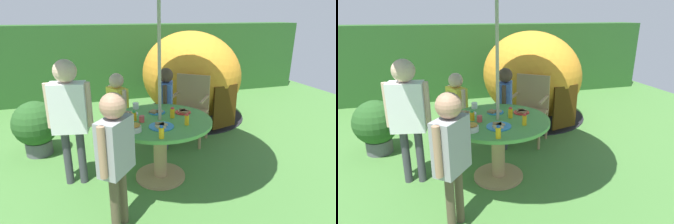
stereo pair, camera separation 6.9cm
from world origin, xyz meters
TOP-DOWN VIEW (x-y plane):
  - ground_plane at (0.00, 0.00)m, footprint 10.00×10.00m
  - hedge_backdrop at (0.00, 3.68)m, footprint 9.00×0.70m
  - garden_table at (0.00, 0.00)m, footprint 1.15×1.15m
  - wooden_chair at (0.73, 0.92)m, footprint 0.67×0.66m
  - dome_tent at (1.12, 1.94)m, footprint 2.43×2.43m
  - potted_plant at (-1.43, 1.07)m, footprint 0.60×0.60m
  - child_in_blue_shirt at (0.29, 0.74)m, footprint 0.26×0.37m
  - child_in_yellow_shirt at (-0.36, 0.78)m, footprint 0.27×0.35m
  - child_in_white_shirt at (-0.94, 0.17)m, footprint 0.47×0.26m
  - child_in_grey_shirt at (-0.57, -0.70)m, footprint 0.35×0.37m
  - snack_bowl at (-0.33, -0.25)m, footprint 0.14×0.14m
  - plate_center_back at (-0.29, 0.26)m, footprint 0.19×0.19m
  - plate_front_edge at (0.02, 0.22)m, footprint 0.20×0.19m
  - plate_near_left at (-0.05, -0.22)m, footprint 0.26×0.26m
  - plate_back_edge at (0.32, 0.14)m, footprint 0.19×0.19m
  - juice_bottle_near_right at (-0.12, -0.49)m, footprint 0.05×0.05m
  - juice_bottle_far_left at (-0.36, -0.10)m, footprint 0.05×0.05m
  - juice_bottle_far_right at (-0.28, 0.05)m, footprint 0.05×0.05m
  - juice_bottle_center_front at (0.15, 0.01)m, footprint 0.05×0.05m
  - juice_bottle_mid_left at (0.23, -0.24)m, footprint 0.05×0.05m
  - juice_bottle_mid_right at (-0.46, 0.06)m, footprint 0.05×0.05m
  - cup_near at (-0.21, -0.02)m, footprint 0.06×0.06m
  - cup_far at (-0.18, 0.45)m, footprint 0.07×0.07m

SIDE VIEW (x-z plane):
  - ground_plane at x=0.00m, z-range -0.02..0.00m
  - potted_plant at x=-1.43m, z-range 0.04..0.79m
  - garden_table at x=0.00m, z-range 0.17..0.90m
  - wooden_chair at x=0.73m, z-range 0.07..1.05m
  - child_in_yellow_shirt at x=-0.36m, z-range 0.15..1.27m
  - child_in_blue_shirt at x=0.29m, z-range 0.16..1.31m
  - plate_center_back at x=-0.29m, z-range 0.72..0.75m
  - plate_near_left at x=-0.05m, z-range 0.72..0.75m
  - plate_front_edge at x=0.02m, z-range 0.72..0.75m
  - plate_back_edge at x=0.32m, z-range 0.72..0.76m
  - cup_near at x=-0.21m, z-range 0.73..0.79m
  - cup_far at x=-0.18m, z-range 0.73..0.80m
  - snack_bowl at x=-0.33m, z-range 0.72..0.81m
  - dome_tent at x=1.12m, z-range -0.01..1.54m
  - juice_bottle_far_right at x=-0.28m, z-range 0.72..0.83m
  - juice_bottle_far_left at x=-0.36m, z-range 0.72..0.83m
  - juice_bottle_center_front at x=0.15m, z-range 0.72..0.84m
  - juice_bottle_mid_right at x=-0.46m, z-range 0.72..0.84m
  - juice_bottle_mid_left at x=0.23m, z-range 0.72..0.84m
  - juice_bottle_near_right at x=-0.12m, z-range 0.72..0.85m
  - child_in_grey_shirt at x=-0.57m, z-range 0.17..1.43m
  - hedge_backdrop at x=0.00m, z-range 0.00..1.61m
  - child_in_white_shirt at x=-0.94m, z-range 0.19..1.60m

